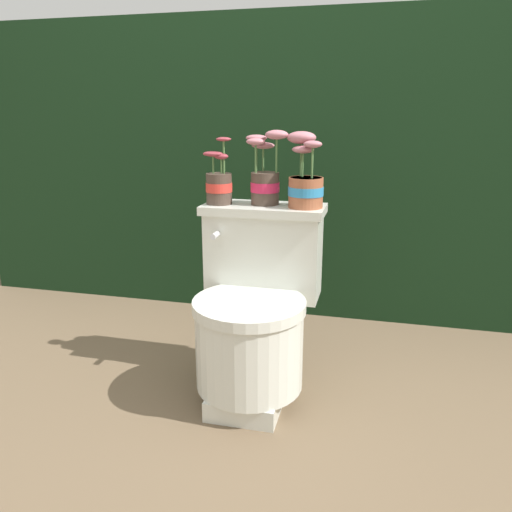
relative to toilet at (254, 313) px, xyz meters
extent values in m
plane|color=brown|center=(0.00, -0.05, -0.30)|extent=(12.00, 12.00, 0.00)
cube|color=black|center=(0.00, 1.20, 0.40)|extent=(3.41, 0.90, 1.41)
cube|color=silver|center=(0.00, -0.07, -0.27)|extent=(0.24, 0.32, 0.07)
cylinder|color=silver|center=(0.00, -0.07, -0.10)|extent=(0.36, 0.36, 0.27)
cylinder|color=silver|center=(0.00, -0.07, 0.06)|extent=(0.38, 0.38, 0.04)
cube|color=silver|center=(0.00, 0.14, 0.17)|extent=(0.41, 0.17, 0.31)
cube|color=silver|center=(0.00, 0.14, 0.34)|extent=(0.43, 0.20, 0.03)
cylinder|color=silver|center=(-0.14, 0.03, 0.26)|extent=(0.02, 0.05, 0.02)
cylinder|color=#47382D|center=(-0.16, 0.13, 0.41)|extent=(0.09, 0.09, 0.11)
cylinder|color=red|center=(-0.16, 0.13, 0.41)|extent=(0.09, 0.09, 0.03)
cylinder|color=#332319|center=(-0.16, 0.13, 0.46)|extent=(0.08, 0.08, 0.01)
cylinder|color=#4C753D|center=(-0.14, 0.13, 0.52)|extent=(0.01, 0.01, 0.11)
ellipsoid|color=#93333D|center=(-0.14, 0.13, 0.58)|extent=(0.05, 0.04, 0.01)
cylinder|color=#4C753D|center=(-0.18, 0.12, 0.49)|extent=(0.01, 0.01, 0.06)
ellipsoid|color=#93333D|center=(-0.18, 0.12, 0.53)|extent=(0.07, 0.05, 0.02)
cylinder|color=#4C753D|center=(-0.15, 0.13, 0.49)|extent=(0.01, 0.01, 0.05)
ellipsoid|color=#93333D|center=(-0.15, 0.13, 0.52)|extent=(0.05, 0.04, 0.02)
cylinder|color=#47382D|center=(0.00, 0.16, 0.41)|extent=(0.10, 0.10, 0.11)
cylinder|color=#D1234C|center=(0.00, 0.16, 0.42)|extent=(0.10, 0.10, 0.03)
cylinder|color=#332319|center=(0.00, 0.16, 0.46)|extent=(0.09, 0.09, 0.01)
cylinder|color=#4C753D|center=(-0.03, 0.18, 0.52)|extent=(0.01, 0.01, 0.11)
ellipsoid|color=#B26B75|center=(-0.03, 0.18, 0.58)|extent=(0.08, 0.05, 0.02)
cylinder|color=#4C753D|center=(0.04, 0.15, 0.53)|extent=(0.01, 0.01, 0.12)
ellipsoid|color=#B26B75|center=(0.04, 0.15, 0.60)|extent=(0.08, 0.06, 0.03)
cylinder|color=#4C753D|center=(-0.01, 0.19, 0.51)|extent=(0.01, 0.01, 0.08)
ellipsoid|color=#B26B75|center=(-0.01, 0.19, 0.56)|extent=(0.08, 0.06, 0.02)
cylinder|color=#4C753D|center=(-0.03, 0.14, 0.52)|extent=(0.01, 0.01, 0.10)
ellipsoid|color=#B26B75|center=(-0.03, 0.14, 0.57)|extent=(0.07, 0.05, 0.02)
cylinder|color=#9E5638|center=(0.15, 0.13, 0.41)|extent=(0.12, 0.12, 0.10)
cylinder|color=#2D84BC|center=(0.15, 0.13, 0.41)|extent=(0.12, 0.12, 0.03)
cylinder|color=#332319|center=(0.15, 0.13, 0.45)|extent=(0.11, 0.11, 0.01)
cylinder|color=#4C753D|center=(0.14, 0.14, 0.50)|extent=(0.01, 0.01, 0.08)
ellipsoid|color=#B26B75|center=(0.14, 0.14, 0.55)|extent=(0.08, 0.05, 0.03)
cylinder|color=#4C753D|center=(0.17, 0.11, 0.51)|extent=(0.01, 0.01, 0.10)
ellipsoid|color=#B26B75|center=(0.17, 0.11, 0.57)|extent=(0.06, 0.04, 0.02)
cylinder|color=#4C753D|center=(0.13, 0.16, 0.52)|extent=(0.01, 0.01, 0.12)
ellipsoid|color=#B26B75|center=(0.13, 0.16, 0.59)|extent=(0.10, 0.07, 0.04)
camera|label=1|loc=(0.39, -1.56, 0.67)|focal=35.00mm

